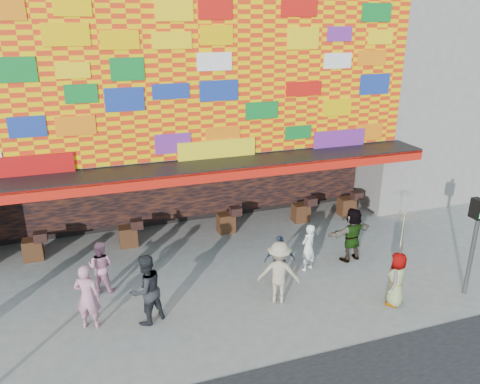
{
  "coord_description": "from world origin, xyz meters",
  "views": [
    {
      "loc": [
        -3.54,
        -10.3,
        7.29
      ],
      "look_at": [
        0.65,
        2.0,
        2.5
      ],
      "focal_mm": 35.0,
      "sensor_mm": 36.0,
      "label": 1
    }
  ],
  "objects_px": {
    "signal_right": "(476,234)",
    "ped_g": "(397,279)",
    "ped_h": "(308,247)",
    "parasol": "(403,230)",
    "ped_i": "(101,266)",
    "ped_d": "(279,272)",
    "ped_c": "(146,290)",
    "ped_e": "(280,260)",
    "ped_f": "(352,234)",
    "ped_b": "(87,297)"
  },
  "relations": [
    {
      "from": "signal_right",
      "to": "parasol",
      "type": "xyz_separation_m",
      "value": [
        -2.23,
        0.2,
        0.36
      ]
    },
    {
      "from": "ped_g",
      "to": "signal_right",
      "type": "bearing_deg",
      "value": 130.78
    },
    {
      "from": "ped_e",
      "to": "signal_right",
      "type": "bearing_deg",
      "value": 168.36
    },
    {
      "from": "signal_right",
      "to": "ped_g",
      "type": "height_order",
      "value": "signal_right"
    },
    {
      "from": "ped_b",
      "to": "ped_h",
      "type": "height_order",
      "value": "ped_b"
    },
    {
      "from": "ped_b",
      "to": "ped_e",
      "type": "xyz_separation_m",
      "value": [
        5.33,
        0.38,
        -0.11
      ]
    },
    {
      "from": "ped_i",
      "to": "ped_c",
      "type": "bearing_deg",
      "value": 144.34
    },
    {
      "from": "parasol",
      "to": "ped_g",
      "type": "bearing_deg",
      "value": 0.0
    },
    {
      "from": "ped_b",
      "to": "parasol",
      "type": "bearing_deg",
      "value": -170.25
    },
    {
      "from": "ped_c",
      "to": "ped_d",
      "type": "bearing_deg",
      "value": 148.84
    },
    {
      "from": "ped_g",
      "to": "ped_i",
      "type": "xyz_separation_m",
      "value": [
        -7.47,
        3.28,
        -0.0
      ]
    },
    {
      "from": "signal_right",
      "to": "ped_h",
      "type": "height_order",
      "value": "signal_right"
    },
    {
      "from": "ped_d",
      "to": "ped_c",
      "type": "bearing_deg",
      "value": 22.2
    },
    {
      "from": "ped_b",
      "to": "ped_g",
      "type": "distance_m",
      "value": 8.04
    },
    {
      "from": "ped_c",
      "to": "ped_d",
      "type": "xyz_separation_m",
      "value": [
        3.53,
        -0.21,
        -0.05
      ]
    },
    {
      "from": "ped_e",
      "to": "ped_f",
      "type": "bearing_deg",
      "value": -154.59
    },
    {
      "from": "ped_h",
      "to": "parasol",
      "type": "distance_m",
      "value": 3.19
    },
    {
      "from": "ped_d",
      "to": "ped_g",
      "type": "relative_size",
      "value": 1.16
    },
    {
      "from": "ped_d",
      "to": "ped_h",
      "type": "height_order",
      "value": "ped_d"
    },
    {
      "from": "ped_d",
      "to": "ped_e",
      "type": "distance_m",
      "value": 0.92
    },
    {
      "from": "ped_d",
      "to": "ped_h",
      "type": "distance_m",
      "value": 2.03
    },
    {
      "from": "ped_e",
      "to": "parasol",
      "type": "height_order",
      "value": "parasol"
    },
    {
      "from": "ped_c",
      "to": "ped_g",
      "type": "bearing_deg",
      "value": 140.32
    },
    {
      "from": "ped_i",
      "to": "ped_g",
      "type": "bearing_deg",
      "value": -177.04
    },
    {
      "from": "ped_d",
      "to": "ped_h",
      "type": "bearing_deg",
      "value": -114.02
    },
    {
      "from": "ped_c",
      "to": "ped_g",
      "type": "relative_size",
      "value": 1.23
    },
    {
      "from": "ped_b",
      "to": "ped_g",
      "type": "xyz_separation_m",
      "value": [
        7.88,
        -1.6,
        -0.11
      ]
    },
    {
      "from": "ped_g",
      "to": "ped_h",
      "type": "distance_m",
      "value": 2.83
    },
    {
      "from": "ped_f",
      "to": "ped_g",
      "type": "distance_m",
      "value": 2.61
    },
    {
      "from": "ped_g",
      "to": "ped_h",
      "type": "relative_size",
      "value": 1.02
    },
    {
      "from": "ped_b",
      "to": "ped_c",
      "type": "distance_m",
      "value": 1.43
    },
    {
      "from": "signal_right",
      "to": "parasol",
      "type": "height_order",
      "value": "signal_right"
    },
    {
      "from": "ped_c",
      "to": "ped_i",
      "type": "distance_m",
      "value": 2.17
    },
    {
      "from": "signal_right",
      "to": "ped_g",
      "type": "distance_m",
      "value": 2.49
    },
    {
      "from": "ped_d",
      "to": "ped_f",
      "type": "xyz_separation_m",
      "value": [
        3.15,
        1.44,
        -0.0
      ]
    },
    {
      "from": "ped_c",
      "to": "ped_h",
      "type": "height_order",
      "value": "ped_c"
    },
    {
      "from": "ped_c",
      "to": "parasol",
      "type": "distance_m",
      "value": 6.73
    },
    {
      "from": "ped_e",
      "to": "ped_f",
      "type": "distance_m",
      "value": 2.83
    },
    {
      "from": "ped_b",
      "to": "ped_f",
      "type": "distance_m",
      "value": 8.15
    },
    {
      "from": "signal_right",
      "to": "parasol",
      "type": "distance_m",
      "value": 2.27
    },
    {
      "from": "signal_right",
      "to": "ped_d",
      "type": "height_order",
      "value": "signal_right"
    },
    {
      "from": "signal_right",
      "to": "ped_i",
      "type": "distance_m",
      "value": 10.37
    },
    {
      "from": "ped_c",
      "to": "ped_d",
      "type": "relative_size",
      "value": 1.06
    },
    {
      "from": "ped_e",
      "to": "ped_h",
      "type": "distance_m",
      "value": 1.25
    },
    {
      "from": "ped_b",
      "to": "ped_f",
      "type": "xyz_separation_m",
      "value": [
        8.09,
        0.99,
        0.02
      ]
    },
    {
      "from": "ped_f",
      "to": "ped_h",
      "type": "distance_m",
      "value": 1.62
    },
    {
      "from": "ped_d",
      "to": "ped_f",
      "type": "relative_size",
      "value": 1.0
    },
    {
      "from": "ped_f",
      "to": "parasol",
      "type": "height_order",
      "value": "parasol"
    },
    {
      "from": "ped_e",
      "to": "ped_c",
      "type": "bearing_deg",
      "value": 21.85
    },
    {
      "from": "signal_right",
      "to": "ped_c",
      "type": "height_order",
      "value": "signal_right"
    }
  ]
}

